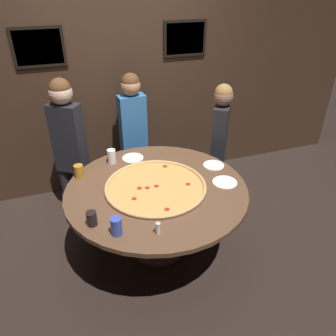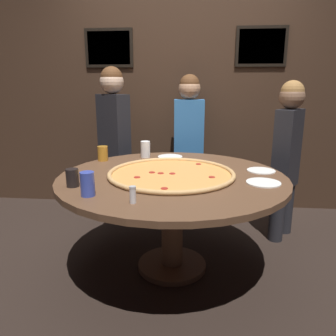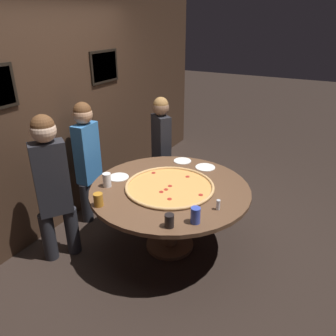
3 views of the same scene
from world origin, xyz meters
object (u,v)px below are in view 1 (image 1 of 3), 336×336
drink_cup_by_shaker (112,156)px  diner_centre_back (69,141)px  diner_side_right (133,127)px  condiment_shaker (158,228)px  white_plate_beside_cup (133,158)px  white_plate_left_side (225,182)px  white_plate_near_front (214,165)px  drink_cup_front_edge (79,171)px  dining_table (157,199)px  giant_pizza (156,186)px  drink_cup_far_right (116,226)px  drink_cup_near_left (92,219)px  diner_far_right (220,137)px

drink_cup_by_shaker → diner_centre_back: 0.53m
drink_cup_by_shaker → diner_side_right: bearing=57.5°
diner_side_right → diner_centre_back: bearing=12.0°
condiment_shaker → white_plate_beside_cup: bearing=85.1°
drink_cup_by_shaker → white_plate_left_side: drink_cup_by_shaker is taller
white_plate_near_front → diner_side_right: 1.13m
drink_cup_front_edge → drink_cup_by_shaker: bearing=26.2°
drink_cup_front_edge → white_plate_left_side: drink_cup_front_edge is taller
dining_table → drink_cup_by_shaker: drink_cup_by_shaker is taller
giant_pizza → diner_centre_back: 1.16m
drink_cup_far_right → white_plate_near_front: size_ratio=0.69×
dining_table → diner_side_right: size_ratio=1.11×
drink_cup_by_shaker → condiment_shaker: (0.12, -1.16, -0.02)m
drink_cup_near_left → white_plate_near_front: drink_cup_near_left is taller
drink_cup_near_left → drink_cup_front_edge: bearing=91.3°
dining_table → condiment_shaker: size_ratio=16.87×
white_plate_beside_cup → diner_side_right: bearing=75.3°
dining_table → white_plate_beside_cup: 0.61m
white_plate_near_front → giant_pizza: bearing=-164.8°
drink_cup_front_edge → diner_side_right: diner_side_right is taller
giant_pizza → diner_side_right: 1.16m
diner_centre_back → diner_side_right: (0.74, 0.21, -0.04)m
dining_table → diner_far_right: diner_far_right is taller
drink_cup_front_edge → white_plate_near_front: bearing=-10.0°
giant_pizza → diner_centre_back: diner_centre_back is taller
drink_cup_by_shaker → diner_centre_back: size_ratio=0.09×
drink_cup_near_left → condiment_shaker: bearing=-30.4°
drink_cup_near_left → diner_far_right: 1.84m
diner_far_right → drink_cup_far_right: bearing=-17.4°
drink_cup_front_edge → white_plate_beside_cup: size_ratio=0.57×
condiment_shaker → diner_centre_back: diner_centre_back is taller
dining_table → white_plate_left_side: 0.64m
drink_cup_by_shaker → diner_side_right: diner_side_right is taller
condiment_shaker → diner_centre_back: (-0.50, 1.52, 0.09)m
drink_cup_far_right → drink_cup_by_shaker: bearing=81.0°
drink_cup_by_shaker → white_plate_near_front: drink_cup_by_shaker is taller
drink_cup_far_right → drink_cup_front_edge: (-0.17, 0.89, -0.01)m
dining_table → drink_cup_front_edge: drink_cup_front_edge is taller
dining_table → drink_cup_front_edge: size_ratio=13.11×
white_plate_left_side → diner_centre_back: size_ratio=0.15×
drink_cup_by_shaker → white_plate_beside_cup: 0.23m
giant_pizza → diner_far_right: bearing=33.8°
drink_cup_by_shaker → white_plate_left_side: 1.15m
giant_pizza → white_plate_beside_cup: 0.60m
drink_cup_front_edge → diner_centre_back: bearing=94.1°
white_plate_left_side → diner_centre_back: 1.68m
diner_far_right → white_plate_beside_cup: bearing=-53.3°
dining_table → giant_pizza: giant_pizza is taller
drink_cup_near_left → white_plate_beside_cup: bearing=59.3°
white_plate_near_front → drink_cup_front_edge: bearing=170.0°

